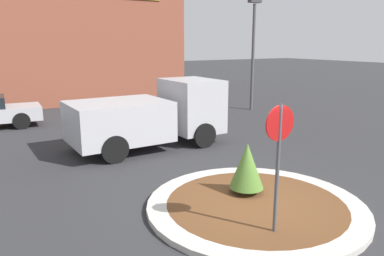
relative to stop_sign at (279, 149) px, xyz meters
The scene contains 7 objects.
ground_plane 2.13m from the stop_sign, 65.63° to the left, with size 120.00×120.00×0.00m, color #2D2D30.
traffic_island 2.08m from the stop_sign, 65.63° to the left, with size 4.75×4.75×0.13m.
stop_sign is the anchor object (origin of this frame).
island_shrub 2.07m from the stop_sign, 67.55° to the left, with size 0.79×0.79×1.18m.
utility_truck 6.96m from the stop_sign, 84.33° to the left, with size 5.27×2.49×2.25m.
storefront_building 20.04m from the stop_sign, 84.27° to the left, with size 11.30×6.07×7.29m.
light_pole 13.91m from the stop_sign, 52.27° to the left, with size 0.70×0.30×5.74m.
Camera 1 is at (-5.08, -5.83, 3.55)m, focal length 35.00 mm.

